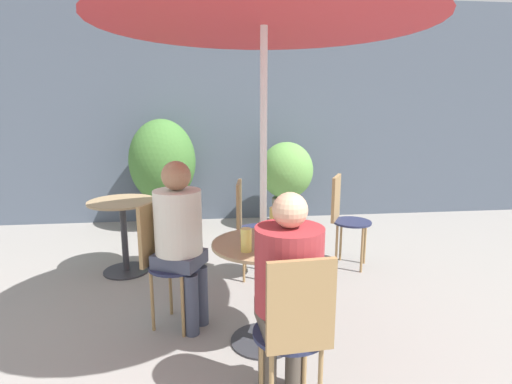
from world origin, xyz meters
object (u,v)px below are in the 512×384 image
Objects in this scene: bistro_chair_3 at (248,221)px; potted_plant_1 at (286,176)px; beer_glass_1 at (274,221)px; umbrella at (264,0)px; bistro_chair_1 at (295,326)px; bistro_chair_2 at (344,212)px; cafe_table_near at (263,273)px; beer_glass_0 at (246,240)px; seated_person_0 at (180,231)px; potted_plant_0 at (163,165)px; seated_person_1 at (288,283)px; cafe_table_far at (123,223)px; bistro_chair_0 at (164,252)px.

bistro_chair_3 is 0.80× the size of potted_plant_1.
beer_glass_1 is 0.08× the size of umbrella.
bistro_chair_2 is (0.91, 2.00, 0.00)m from bistro_chair_1.
bistro_chair_1 is 0.80× the size of potted_plant_1.
cafe_table_near is 0.34m from beer_glass_0.
bistro_chair_3 is 4.73× the size of beer_glass_1.
bistro_chair_2 reaches higher than cafe_table_near.
bistro_chair_3 is at bearing -8.14° from seated_person_0.
potted_plant_0 is (-1.90, 1.50, 0.29)m from bistro_chair_2.
seated_person_1 reaches higher than potted_plant_1.
seated_person_0 is at bearing -81.13° from potted_plant_0.
cafe_table_far is 0.58× the size of seated_person_0.
beer_glass_1 is 0.17× the size of potted_plant_1.
bistro_chair_3 is 0.78× the size of seated_person_1.
bistro_chair_2 is 0.39× the size of umbrella.
bistro_chair_2 is (2.12, -0.08, 0.06)m from cafe_table_far.
cafe_table_far is 2.41m from bistro_chair_1.
umbrella reaches higher than potted_plant_0.
bistro_chair_1 is (1.21, -2.08, 0.06)m from cafe_table_far.
cafe_table_far is at bearing 51.49° from bistro_chair_0.
seated_person_0 is at bearing -117.11° from potted_plant_1.
bistro_chair_1 is (0.05, -0.74, 0.05)m from cafe_table_near.
cafe_table_near is 2.93m from potted_plant_0.
cafe_table_far is at bearing -145.16° from potted_plant_1.
umbrella reaches higher than seated_person_1.
umbrella is (-0.05, 0.74, 1.61)m from bistro_chair_1.
cafe_table_near is 0.75m from bistro_chair_1.
bistro_chair_2 is 1.00× the size of bistro_chair_3.
potted_plant_1 is 3.04m from umbrella.
bistro_chair_0 and bistro_chair_3 have the same top height.
bistro_chair_2 is at bearing 52.41° from umbrella.
bistro_chair_2 is (1.64, 0.93, 0.00)m from bistro_chair_0.
bistro_chair_3 is 1.65m from potted_plant_1.
seated_person_0 is 0.59m from beer_glass_0.
beer_glass_1 is (0.09, -0.92, 0.25)m from bistro_chair_3.
bistro_chair_3 is (0.00, 1.08, 0.05)m from cafe_table_near.
beer_glass_1 is at bearing -68.40° from potted_plant_0.
bistro_chair_2 and bistro_chair_3 have the same top height.
bistro_chair_2 is at bearing -120.65° from seated_person_1.
potted_plant_0 is 1.26× the size of potted_plant_1.
potted_plant_1 is at bearing -1.31° from seated_person_0.
bistro_chair_2 is at bearing 52.06° from beer_glass_0.
umbrella is at bearing -90.00° from bistro_chair_0.
bistro_chair_2 is 4.73× the size of beer_glass_1.
cafe_table_far is 4.95× the size of beer_glass_0.
seated_person_1 reaches higher than beer_glass_0.
seated_person_0 reaches higher than bistro_chair_1.
potted_plant_1 is at bearing -15.18° from bistro_chair_3.
seated_person_0 is 1.55m from umbrella.
beer_glass_0 is at bearing -105.76° from potted_plant_1.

